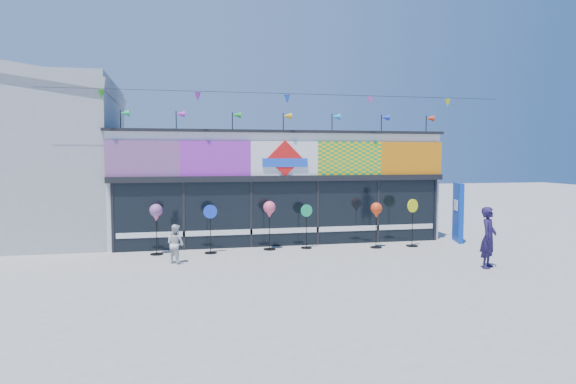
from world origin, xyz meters
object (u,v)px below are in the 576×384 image
object	(u,v)px
spinner_2	(269,211)
child	(175,244)
spinner_3	(306,225)
spinner_4	(376,212)
adult_man	(488,238)
blue_sign	(458,212)
spinner_1	(210,228)
spinner_5	(412,221)
spinner_0	(156,214)

from	to	relation	value
spinner_2	child	size ratio (longest dim) A/B	1.43
spinner_3	spinner_4	bearing A→B (deg)	-10.23
spinner_3	spinner_4	size ratio (longest dim) A/B	0.96
spinner_3	adult_man	bearing A→B (deg)	-44.10
blue_sign	spinner_1	size ratio (longest dim) A/B	1.37
spinner_2	spinner_3	distance (m)	1.40
spinner_5	spinner_1	bearing A→B (deg)	178.30
adult_man	spinner_2	bearing A→B (deg)	101.75
spinner_5	adult_man	world-z (taller)	adult_man
spinner_1	spinner_4	distance (m)	5.70
spinner_1	spinner_2	bearing A→B (deg)	6.48
child	spinner_1	bearing A→B (deg)	-86.34
spinner_1	spinner_4	size ratio (longest dim) A/B	1.01
blue_sign	spinner_1	bearing A→B (deg)	-160.18
spinner_1	child	bearing A→B (deg)	-130.34
blue_sign	child	bearing A→B (deg)	-153.11
blue_sign	spinner_4	world-z (taller)	blue_sign
child	spinner_5	bearing A→B (deg)	-128.23
spinner_1	child	world-z (taller)	spinner_1
spinner_1	spinner_5	xyz separation A→B (m)	(7.04, -0.21, 0.04)
spinner_2	spinner_1	bearing A→B (deg)	-173.52
blue_sign	spinner_5	xyz separation A→B (m)	(-2.10, -0.56, -0.21)
spinner_0	spinner_5	size ratio (longest dim) A/B	0.98
spinner_0	spinner_3	bearing A→B (deg)	0.86
spinner_2	spinner_3	xyz separation A→B (m)	(1.30, -0.01, -0.53)
spinner_0	spinner_3	distance (m)	5.04
adult_man	child	world-z (taller)	adult_man
spinner_3	spinner_5	world-z (taller)	spinner_5
blue_sign	spinner_1	distance (m)	9.15
spinner_2	adult_man	distance (m)	6.95
spinner_3	child	bearing A→B (deg)	-160.74
spinner_1	spinner_3	size ratio (longest dim) A/B	1.05
spinner_0	spinner_2	bearing A→B (deg)	1.23
spinner_3	spinner_4	xyz separation A→B (m)	(2.38, -0.43, 0.46)
spinner_3	spinner_4	distance (m)	2.47
spinner_0	spinner_4	world-z (taller)	spinner_0
adult_man	blue_sign	bearing A→B (deg)	28.15
spinner_1	adult_man	distance (m)	8.52
blue_sign	spinner_4	size ratio (longest dim) A/B	1.38
spinner_1	adult_man	world-z (taller)	adult_man
spinner_3	adult_man	size ratio (longest dim) A/B	0.87
adult_man	spinner_0	bearing A→B (deg)	114.79
blue_sign	spinner_4	distance (m)	3.51
adult_man	spinner_1	bearing A→B (deg)	111.06
spinner_2	child	bearing A→B (deg)	-153.62
spinner_0	spinner_4	size ratio (longest dim) A/B	1.04
spinner_0	spinner_5	distance (m)	8.78
spinner_2	spinner_5	world-z (taller)	spinner_5
spinner_4	child	xyz separation A→B (m)	(-6.81, -1.11, -0.68)
blue_sign	adult_man	bearing A→B (deg)	-92.64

